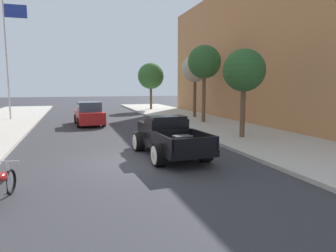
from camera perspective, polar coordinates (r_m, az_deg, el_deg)
The scene contains 10 objects.
ground_plane at distance 11.53m, azimuth -7.25°, elevation -6.52°, with size 140.00×140.00×0.00m, color #333338.
sidewalk_right at distance 14.60m, azimuth 22.08°, elevation -3.73°, with size 5.50×64.00×0.15m, color #B7B2A8.
building_right_storefront at distance 27.26m, azimuth 24.47°, elevation 12.19°, with size 12.00×28.00×10.62m, color #B27A4C.
hotrod_truck_black at distance 12.35m, azimuth -0.17°, elevation -1.94°, with size 2.36×5.01×1.58m.
car_background_red at distance 22.47m, azimuth -14.54°, elevation 2.14°, with size 2.06×4.40×1.65m.
flagpole at distance 27.45m, azimuth -27.56°, elevation 12.95°, with size 1.74×0.16×9.16m.
street_tree_nearest at distance 16.11m, azimuth 14.01°, elevation 9.93°, with size 2.15×2.15×4.48m.
street_tree_second at distance 22.53m, azimuth 6.79°, elevation 11.70°, with size 2.39×2.39×5.53m.
street_tree_third at distance 25.93m, azimuth 5.08°, elevation 10.54°, with size 2.24×2.24×5.17m.
street_tree_farthest at distance 34.81m, azimuth -3.23°, elevation 9.29°, with size 2.91×2.91×5.18m.
Camera 1 is at (-1.93, -11.02, 2.79)m, focal length 32.63 mm.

